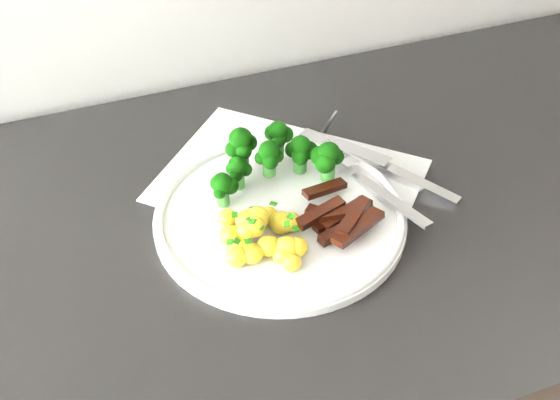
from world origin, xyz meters
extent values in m
cube|color=silver|center=(-0.14, 1.74, 0.87)|extent=(0.35, 0.34, 0.00)
cube|color=slate|center=(-0.07, 1.80, 0.87)|extent=(0.10, 0.10, 0.00)
cube|color=slate|center=(-0.09, 1.79, 0.87)|extent=(0.09, 0.10, 0.00)
cube|color=slate|center=(-0.10, 1.77, 0.87)|extent=(0.09, 0.09, 0.00)
cube|color=slate|center=(-0.12, 1.76, 0.87)|extent=(0.09, 0.09, 0.00)
cube|color=slate|center=(-0.14, 1.74, 0.87)|extent=(0.08, 0.08, 0.00)
cylinder|color=white|center=(-0.17, 1.68, 0.87)|extent=(0.27, 0.27, 0.01)
torus|color=white|center=(-0.17, 1.68, 0.88)|extent=(0.27, 0.27, 0.01)
cylinder|color=#306E28|center=(-0.16, 1.74, 0.90)|extent=(0.01, 0.01, 0.02)
sphere|color=black|center=(-0.15, 1.74, 0.91)|extent=(0.01, 0.01, 0.01)
sphere|color=black|center=(-0.16, 1.75, 0.91)|extent=(0.02, 0.02, 0.02)
sphere|color=black|center=(-0.17, 1.74, 0.91)|extent=(0.01, 0.01, 0.01)
sphere|color=black|center=(-0.16, 1.73, 0.91)|extent=(0.02, 0.02, 0.02)
sphere|color=black|center=(-0.16, 1.74, 0.92)|extent=(0.02, 0.02, 0.02)
cylinder|color=#306E28|center=(-0.12, 1.74, 0.89)|extent=(0.02, 0.02, 0.02)
sphere|color=black|center=(-0.11, 1.74, 0.90)|extent=(0.02, 0.02, 0.02)
sphere|color=black|center=(-0.13, 1.75, 0.90)|extent=(0.02, 0.02, 0.02)
sphere|color=black|center=(-0.13, 1.73, 0.90)|extent=(0.02, 0.02, 0.02)
sphere|color=black|center=(-0.12, 1.74, 0.91)|extent=(0.02, 0.02, 0.02)
cylinder|color=#306E28|center=(-0.20, 1.74, 0.88)|extent=(0.01, 0.01, 0.02)
sphere|color=black|center=(-0.19, 1.74, 0.90)|extent=(0.02, 0.02, 0.02)
sphere|color=black|center=(-0.20, 1.75, 0.90)|extent=(0.01, 0.01, 0.01)
sphere|color=black|center=(-0.20, 1.73, 0.90)|extent=(0.01, 0.01, 0.01)
sphere|color=black|center=(-0.20, 1.74, 0.91)|extent=(0.02, 0.02, 0.02)
cylinder|color=#306E28|center=(-0.14, 1.77, 0.89)|extent=(0.01, 0.01, 0.02)
sphere|color=black|center=(-0.13, 1.77, 0.91)|extent=(0.02, 0.02, 0.02)
sphere|color=black|center=(-0.14, 1.78, 0.91)|extent=(0.02, 0.02, 0.02)
sphere|color=black|center=(-0.14, 1.76, 0.91)|extent=(0.02, 0.02, 0.02)
sphere|color=black|center=(-0.14, 1.77, 0.92)|extent=(0.02, 0.02, 0.02)
cylinder|color=#306E28|center=(-0.19, 1.76, 0.90)|extent=(0.02, 0.02, 0.02)
sphere|color=black|center=(-0.18, 1.76, 0.91)|extent=(0.02, 0.02, 0.02)
sphere|color=black|center=(-0.19, 1.77, 0.91)|extent=(0.02, 0.02, 0.02)
sphere|color=black|center=(-0.20, 1.76, 0.91)|extent=(0.02, 0.02, 0.02)
sphere|color=black|center=(-0.19, 1.75, 0.91)|extent=(0.02, 0.02, 0.02)
sphere|color=black|center=(-0.19, 1.76, 0.92)|extent=(0.03, 0.03, 0.03)
cylinder|color=#306E28|center=(-0.10, 1.72, 0.89)|extent=(0.02, 0.02, 0.02)
sphere|color=black|center=(-0.09, 1.72, 0.90)|extent=(0.02, 0.02, 0.02)
sphere|color=black|center=(-0.11, 1.73, 0.90)|extent=(0.02, 0.02, 0.02)
sphere|color=black|center=(-0.11, 1.71, 0.90)|extent=(0.02, 0.02, 0.02)
sphere|color=black|center=(-0.10, 1.72, 0.91)|extent=(0.03, 0.03, 0.03)
cylinder|color=#306E28|center=(-0.22, 1.72, 0.88)|extent=(0.01, 0.01, 0.02)
sphere|color=black|center=(-0.21, 1.72, 0.90)|extent=(0.02, 0.02, 0.02)
sphere|color=black|center=(-0.22, 1.73, 0.90)|extent=(0.02, 0.02, 0.02)
sphere|color=black|center=(-0.23, 1.71, 0.90)|extent=(0.01, 0.01, 0.01)
sphere|color=black|center=(-0.22, 1.72, 0.91)|extent=(0.02, 0.02, 0.02)
ellipsoid|color=yellow|center=(-0.18, 1.62, 0.88)|extent=(0.02, 0.02, 0.02)
ellipsoid|color=yellow|center=(-0.20, 1.63, 0.88)|extent=(0.02, 0.02, 0.02)
ellipsoid|color=yellow|center=(-0.19, 1.62, 0.88)|extent=(0.03, 0.02, 0.02)
ellipsoid|color=yellow|center=(-0.22, 1.66, 0.88)|extent=(0.02, 0.02, 0.02)
ellipsoid|color=yellow|center=(-0.22, 1.63, 0.88)|extent=(0.02, 0.02, 0.02)
ellipsoid|color=yellow|center=(-0.23, 1.64, 0.88)|extent=(0.02, 0.02, 0.02)
ellipsoid|color=yellow|center=(-0.20, 1.68, 0.88)|extent=(0.02, 0.02, 0.02)
ellipsoid|color=yellow|center=(-0.19, 1.62, 0.88)|extent=(0.02, 0.02, 0.02)
ellipsoid|color=yellow|center=(-0.18, 1.66, 0.89)|extent=(0.03, 0.03, 0.02)
ellipsoid|color=yellow|center=(-0.23, 1.66, 0.88)|extent=(0.02, 0.02, 0.02)
ellipsoid|color=yellow|center=(-0.19, 1.63, 0.88)|extent=(0.02, 0.02, 0.02)
ellipsoid|color=yellow|center=(-0.21, 1.65, 0.90)|extent=(0.02, 0.02, 0.02)
ellipsoid|color=yellow|center=(-0.19, 1.62, 0.88)|extent=(0.02, 0.02, 0.02)
ellipsoid|color=yellow|center=(-0.21, 1.65, 0.90)|extent=(0.02, 0.02, 0.02)
ellipsoid|color=yellow|center=(-0.19, 1.67, 0.88)|extent=(0.02, 0.02, 0.02)
ellipsoid|color=yellow|center=(-0.22, 1.65, 0.90)|extent=(0.02, 0.02, 0.02)
ellipsoid|color=yellow|center=(-0.20, 1.66, 0.90)|extent=(0.02, 0.02, 0.02)
ellipsoid|color=yellow|center=(-0.22, 1.66, 0.90)|extent=(0.02, 0.02, 0.02)
ellipsoid|color=yellow|center=(-0.21, 1.65, 0.90)|extent=(0.02, 0.02, 0.02)
ellipsoid|color=yellow|center=(-0.21, 1.65, 0.90)|extent=(0.02, 0.02, 0.02)
ellipsoid|color=yellow|center=(-0.17, 1.66, 0.88)|extent=(0.02, 0.02, 0.02)
ellipsoid|color=yellow|center=(-0.23, 1.69, 0.88)|extent=(0.02, 0.02, 0.02)
ellipsoid|color=yellow|center=(-0.24, 1.63, 0.88)|extent=(0.02, 0.02, 0.02)
ellipsoid|color=yellow|center=(-0.19, 1.60, 0.88)|extent=(0.02, 0.02, 0.02)
cube|color=#19600D|center=(-0.22, 1.63, 0.90)|extent=(0.01, 0.01, 0.00)
cube|color=#19600D|center=(-0.21, 1.64, 0.90)|extent=(0.01, 0.01, 0.00)
cube|color=#19600D|center=(-0.21, 1.64, 0.91)|extent=(0.01, 0.01, 0.00)
cube|color=#19600D|center=(-0.18, 1.64, 0.90)|extent=(0.01, 0.01, 0.00)
cube|color=#19600D|center=(-0.24, 1.63, 0.90)|extent=(0.01, 0.01, 0.00)
cube|color=#19600D|center=(-0.23, 1.66, 0.91)|extent=(0.01, 0.01, 0.00)
cube|color=#19600D|center=(-0.18, 1.62, 0.91)|extent=(0.01, 0.01, 0.00)
cube|color=#19600D|center=(-0.22, 1.65, 0.91)|extent=(0.01, 0.01, 0.00)
cube|color=#19600D|center=(-0.18, 1.67, 0.91)|extent=(0.01, 0.01, 0.00)
cube|color=#19600D|center=(-0.21, 1.65, 0.90)|extent=(0.01, 0.01, 0.00)
cube|color=#19600D|center=(-0.24, 1.63, 0.91)|extent=(0.01, 0.01, 0.00)
cube|color=#19600D|center=(-0.21, 1.67, 0.91)|extent=(0.01, 0.01, 0.00)
cube|color=#19600D|center=(-0.21, 1.65, 0.91)|extent=(0.01, 0.01, 0.00)
cube|color=#19600D|center=(-0.17, 1.65, 0.90)|extent=(0.01, 0.01, 0.00)
cube|color=black|center=(-0.12, 1.63, 0.88)|extent=(0.07, 0.03, 0.01)
cube|color=black|center=(-0.12, 1.66, 0.88)|extent=(0.06, 0.02, 0.01)
cube|color=black|center=(-0.12, 1.65, 0.88)|extent=(0.06, 0.02, 0.01)
cube|color=black|center=(-0.12, 1.65, 0.88)|extent=(0.06, 0.06, 0.01)
cube|color=black|center=(-0.11, 1.65, 0.88)|extent=(0.07, 0.04, 0.01)
cube|color=black|center=(-0.12, 1.69, 0.89)|extent=(0.05, 0.02, 0.01)
cube|color=black|center=(-0.12, 1.65, 0.89)|extent=(0.05, 0.03, 0.01)
cube|color=black|center=(-0.11, 1.63, 0.89)|extent=(0.06, 0.05, 0.01)
cube|color=black|center=(-0.11, 1.62, 0.89)|extent=(0.07, 0.04, 0.01)
cube|color=black|center=(-0.14, 1.65, 0.89)|extent=(0.06, 0.03, 0.01)
cube|color=silver|center=(-0.05, 1.65, 0.88)|extent=(0.04, 0.12, 0.02)
cube|color=silver|center=(-0.07, 1.73, 0.89)|extent=(0.02, 0.03, 0.01)
cylinder|color=silver|center=(-0.07, 1.75, 0.89)|extent=(0.01, 0.04, 0.00)
cylinder|color=silver|center=(-0.07, 1.75, 0.89)|extent=(0.01, 0.04, 0.00)
cylinder|color=silver|center=(-0.08, 1.75, 0.89)|extent=(0.01, 0.04, 0.00)
cylinder|color=silver|center=(-0.08, 1.75, 0.89)|extent=(0.01, 0.04, 0.00)
cube|color=silver|center=(-0.06, 1.76, 0.88)|extent=(0.08, 0.11, 0.01)
cube|color=silver|center=(0.00, 1.68, 0.87)|extent=(0.07, 0.09, 0.02)
camera|label=1|loc=(-0.37, 1.16, 1.38)|focal=45.03mm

